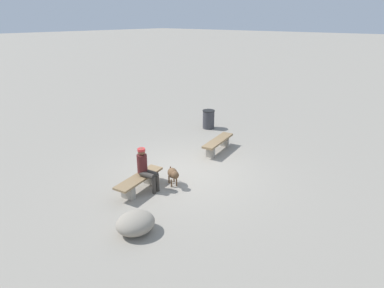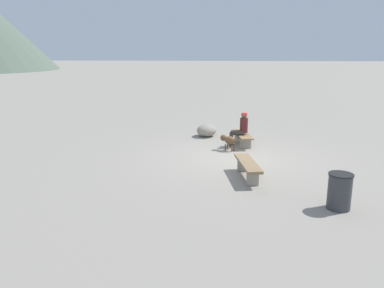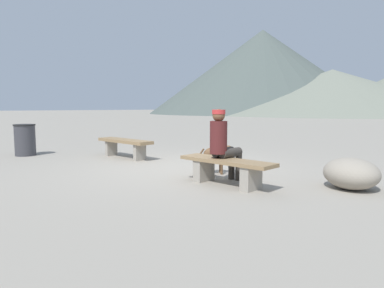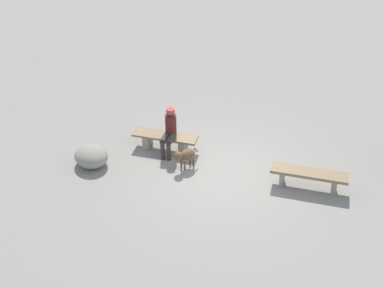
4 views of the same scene
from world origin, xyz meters
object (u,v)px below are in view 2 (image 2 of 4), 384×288
object	(u,v)px
bench_left	(248,166)
trash_bin	(340,191)
dog	(228,140)
boulder	(207,130)
bench_right	(242,137)
seated_person	(241,128)

from	to	relation	value
bench_left	trash_bin	world-z (taller)	trash_bin
dog	boulder	xyz separation A→B (m)	(2.14, 0.84, -0.13)
bench_right	seated_person	world-z (taller)	seated_person
seated_person	boulder	world-z (taller)	seated_person
trash_bin	boulder	size ratio (longest dim) A/B	0.91
bench_right	bench_left	bearing A→B (deg)	170.00
seated_person	trash_bin	bearing A→B (deg)	-168.77
dog	boulder	bearing A→B (deg)	-37.54
bench_left	dog	size ratio (longest dim) A/B	2.98
seated_person	bench_right	bearing A→B (deg)	-34.05
bench_left	dog	world-z (taller)	dog
seated_person	dog	distance (m)	0.83
bench_left	dog	bearing A→B (deg)	0.13
bench_right	seated_person	size ratio (longest dim) A/B	1.40
boulder	bench_right	bearing A→B (deg)	-134.18
dog	trash_bin	distance (m)	5.33
trash_bin	boulder	distance (m)	7.63
bench_left	seated_person	world-z (taller)	seated_person
seated_person	trash_bin	world-z (taller)	seated_person
dog	boulder	size ratio (longest dim) A/B	0.68
seated_person	dog	bearing A→B (deg)	137.38
bench_right	dog	size ratio (longest dim) A/B	2.85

